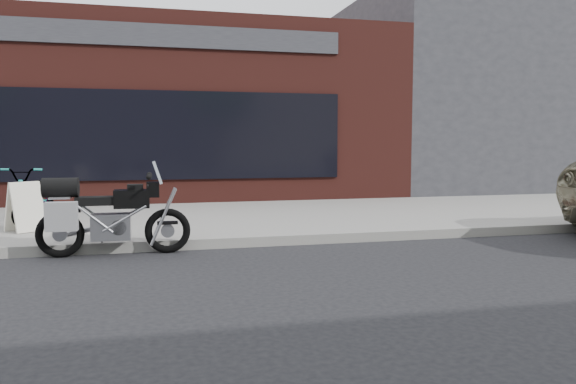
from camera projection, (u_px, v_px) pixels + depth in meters
name	position (u px, v px, depth m)	size (l,w,h in m)	color
ground	(347.00, 340.00, 4.36)	(120.00, 120.00, 0.00)	black
near_sidewalk	(225.00, 216.00, 11.12)	(44.00, 6.00, 0.15)	gray
storefront	(129.00, 119.00, 17.19)	(14.00, 10.07, 4.50)	#4F1F19
neighbour_building	(477.00, 102.00, 20.04)	(10.00, 10.00, 6.00)	#2C2C32
motorcycle	(104.00, 215.00, 7.56)	(2.04, 0.66, 1.29)	black
bicycle_front	(33.00, 195.00, 9.61)	(0.65, 1.85, 0.97)	gray
sandwich_sign	(25.00, 206.00, 8.76)	(0.66, 0.65, 0.77)	white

